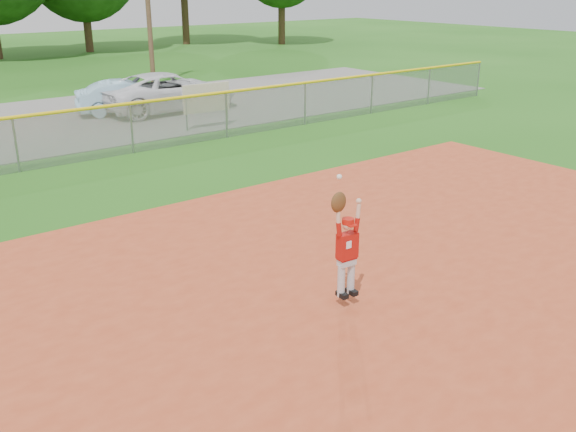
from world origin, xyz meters
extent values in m
plane|color=#225C15|center=(0.00, 0.00, 0.00)|extent=(120.00, 120.00, 0.00)
cube|color=#AE3E1F|center=(0.00, -3.00, 0.02)|extent=(24.00, 16.00, 0.04)
imported|color=#95C5DE|center=(5.79, 15.71, 0.66)|extent=(4.07, 2.33, 1.27)
imported|color=white|center=(7.30, 15.19, 0.78)|extent=(5.44, 2.55, 1.51)
cylinder|color=gray|center=(6.07, 11.60, 0.59)|extent=(0.06, 0.06, 1.18)
cylinder|color=gray|center=(7.65, 11.51, 0.59)|extent=(0.06, 0.06, 1.18)
cube|color=#F1E5C5|center=(6.86, 11.56, 1.08)|extent=(1.77, 0.15, 0.99)
cube|color=gray|center=(0.00, 10.00, 0.75)|extent=(40.00, 0.03, 1.50)
cylinder|color=yellow|center=(0.00, 10.00, 1.50)|extent=(40.00, 0.10, 0.10)
cylinder|color=gray|center=(0.00, 10.00, 0.75)|extent=(0.06, 0.06, 1.50)
cylinder|color=gray|center=(3.33, 10.00, 0.75)|extent=(0.06, 0.06, 1.50)
cylinder|color=gray|center=(6.67, 10.00, 0.75)|extent=(0.06, 0.06, 1.50)
cylinder|color=gray|center=(10.00, 10.00, 0.75)|extent=(0.06, 0.06, 1.50)
cylinder|color=gray|center=(13.33, 10.00, 0.75)|extent=(0.06, 0.06, 1.50)
cylinder|color=gray|center=(16.67, 10.00, 0.75)|extent=(0.06, 0.06, 1.50)
cylinder|color=gray|center=(20.00, 10.00, 0.75)|extent=(0.06, 0.06, 1.50)
cylinder|color=#422D1C|center=(13.43, 39.01, 2.39)|extent=(0.56, 0.56, 4.78)
cylinder|color=#422D1C|center=(21.93, 39.94, 2.99)|extent=(0.56, 0.56, 5.99)
cylinder|color=#422D1C|center=(28.03, 35.14, 2.35)|extent=(0.56, 0.56, 4.69)
cylinder|color=silver|center=(1.74, -1.05, 0.47)|extent=(0.13, 0.13, 0.54)
cylinder|color=silver|center=(1.93, -1.07, 0.47)|extent=(0.13, 0.13, 0.54)
cube|color=black|center=(1.73, -1.08, 0.24)|extent=(0.12, 0.22, 0.08)
cube|color=black|center=(1.93, -1.10, 0.24)|extent=(0.12, 0.22, 0.08)
cube|color=silver|center=(1.83, -1.06, 0.78)|extent=(0.29, 0.17, 0.11)
cube|color=maroon|center=(1.83, -1.06, 0.84)|extent=(0.30, 0.18, 0.04)
cube|color=#A7110B|center=(1.83, -1.06, 1.05)|extent=(0.34, 0.20, 0.41)
cube|color=white|center=(1.78, -1.15, 1.10)|extent=(0.10, 0.01, 0.12)
sphere|color=beige|center=(1.83, -1.06, 1.40)|extent=(0.20, 0.20, 0.18)
cylinder|color=#B7150B|center=(1.83, -1.06, 1.45)|extent=(0.20, 0.20, 0.09)
cube|color=#B7150B|center=(1.83, -1.16, 1.42)|extent=(0.15, 0.12, 0.02)
cylinder|color=#A7110B|center=(1.66, -1.05, 1.36)|extent=(0.11, 0.08, 0.23)
cylinder|color=beige|center=(1.64, -1.04, 1.59)|extent=(0.09, 0.07, 0.24)
ellipsoid|color=#4C2D14|center=(1.64, -1.04, 1.80)|extent=(0.29, 0.15, 0.32)
sphere|color=white|center=(1.64, -1.04, 2.19)|extent=(0.09, 0.09, 0.08)
cylinder|color=#A7110B|center=(2.01, -1.07, 1.36)|extent=(0.11, 0.08, 0.23)
cylinder|color=beige|center=(2.03, -1.07, 1.59)|extent=(0.09, 0.07, 0.24)
sphere|color=beige|center=(2.03, -1.07, 1.74)|extent=(0.09, 0.09, 0.09)
camera|label=1|loc=(-4.49, -7.73, 4.91)|focal=40.00mm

